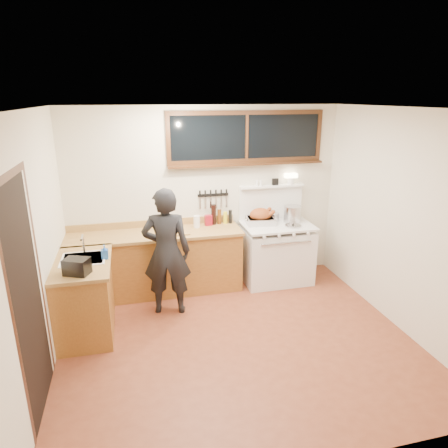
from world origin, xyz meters
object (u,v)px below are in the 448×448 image
object	(u,v)px
vintage_stove	(276,251)
roast_turkey	(261,217)
cutting_board	(173,229)
man	(167,252)

from	to	relation	value
vintage_stove	roast_turkey	xyz separation A→B (m)	(-0.24, 0.07, 0.53)
vintage_stove	roast_turkey	bearing A→B (deg)	162.97
cutting_board	roast_turkey	size ratio (longest dim) A/B	1.00
cutting_board	man	bearing A→B (deg)	-105.95
vintage_stove	cutting_board	size ratio (longest dim) A/B	3.51
roast_turkey	cutting_board	bearing A→B (deg)	-174.96
cutting_board	vintage_stove	bearing A→B (deg)	1.59
vintage_stove	man	distance (m)	1.82
vintage_stove	man	size ratio (longest dim) A/B	0.96
man	roast_turkey	bearing A→B (deg)	23.27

